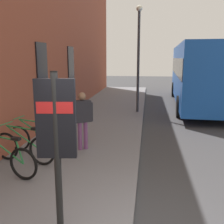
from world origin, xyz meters
TOP-DOWN VIEW (x-y plane):
  - ground at (6.00, -1.00)m, footprint 60.00×60.00m
  - sidewalk_pavement at (8.00, 1.75)m, footprint 24.00×3.50m
  - station_facade at (8.99, 3.80)m, footprint 22.00×0.65m
  - bicycle_beside_lamp at (1.73, 2.90)m, footprint 0.60×1.73m
  - bicycle_under_window at (2.52, 2.83)m, footprint 0.53×1.75m
  - bicycle_nearest_sign at (3.22, 2.83)m, footprint 0.48×1.76m
  - transit_info_sign at (0.01, 1.06)m, footprint 0.15×0.56m
  - city_bus at (12.11, -3.00)m, footprint 10.62×3.08m
  - pedestrian_by_facade at (3.67, 1.62)m, footprint 0.44×0.55m
  - street_lamp at (9.24, 0.30)m, footprint 0.28×0.28m

SIDE VIEW (x-z plane):
  - ground at x=6.00m, z-range 0.00..0.00m
  - sidewalk_pavement at x=8.00m, z-range 0.00..0.12m
  - bicycle_beside_lamp at x=1.73m, z-range 0.02..1.00m
  - bicycle_under_window at x=2.52m, z-range 0.02..1.00m
  - bicycle_nearest_sign at x=3.22m, z-range 0.02..1.00m
  - pedestrian_by_facade at x=3.67m, z-range 0.30..1.94m
  - transit_info_sign at x=0.01m, z-range 0.52..2.92m
  - city_bus at x=12.11m, z-range 0.24..3.59m
  - street_lamp at x=9.24m, z-range 0.59..5.47m
  - station_facade at x=8.99m, z-range 0.00..9.47m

